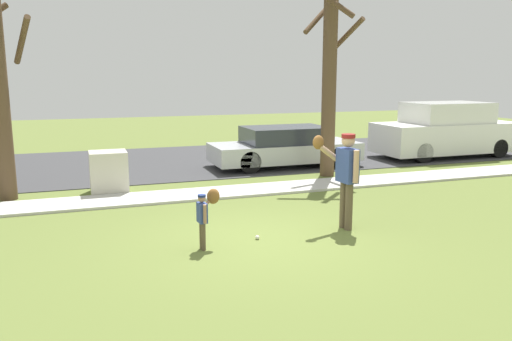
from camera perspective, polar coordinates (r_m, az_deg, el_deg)
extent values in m
plane|color=olive|center=(12.25, -5.03, -2.77)|extent=(48.00, 48.00, 0.00)
cube|color=beige|center=(12.34, -5.15, -2.54)|extent=(36.00, 1.20, 0.06)
cube|color=#38383A|center=(17.14, -9.29, 1.01)|extent=(36.00, 6.80, 0.02)
cylinder|color=brown|center=(9.58, 10.30, -3.97)|extent=(0.14, 0.14, 0.88)
cylinder|color=brown|center=(9.72, 9.71, -3.74)|extent=(0.14, 0.14, 0.88)
cube|color=#33478C|center=(9.49, 10.15, 0.56)|extent=(0.28, 0.44, 0.63)
sphere|color=tan|center=(9.42, 10.24, 3.26)|extent=(0.24, 0.24, 0.24)
cylinder|color=maroon|center=(9.41, 10.26, 3.81)|extent=(0.25, 0.25, 0.07)
cylinder|color=tan|center=(9.28, 11.08, 0.42)|extent=(0.10, 0.10, 0.59)
cylinder|color=tan|center=(9.53, 7.98, 2.03)|extent=(0.55, 0.15, 0.42)
ellipsoid|color=brown|center=(9.39, 6.95, 3.13)|extent=(0.23, 0.16, 0.26)
cylinder|color=brown|center=(8.52, -6.07, -7.17)|extent=(0.07, 0.07, 0.46)
cylinder|color=brown|center=(8.44, -5.87, -7.35)|extent=(0.07, 0.07, 0.46)
cube|color=#33478C|center=(8.37, -6.02, -4.69)|extent=(0.15, 0.23, 0.33)
sphere|color=#A87A5B|center=(8.31, -6.05, -3.12)|extent=(0.13, 0.13, 0.13)
cylinder|color=navy|center=(8.30, -6.06, -2.81)|extent=(0.13, 0.13, 0.04)
cylinder|color=#A87A5B|center=(8.51, -5.45, -3.61)|extent=(0.29, 0.08, 0.22)
ellipsoid|color=brown|center=(8.52, -4.78, -2.88)|extent=(0.23, 0.16, 0.26)
cylinder|color=#A87A5B|center=(8.24, -5.71, -4.86)|extent=(0.05, 0.05, 0.31)
sphere|color=white|center=(8.99, 0.15, -7.45)|extent=(0.07, 0.07, 0.07)
cube|color=beige|center=(12.89, -16.08, -0.18)|extent=(0.87, 0.79, 1.01)
cylinder|color=brown|center=(14.48, 8.19, 11.04)|extent=(0.40, 0.40, 5.93)
cylinder|color=brown|center=(14.91, 9.86, 14.40)|extent=(0.54, 1.37, 1.03)
cylinder|color=brown|center=(14.80, 6.78, 16.35)|extent=(1.06, 0.70, 0.86)
cylinder|color=brown|center=(12.95, -24.61, 13.02)|extent=(0.54, 1.37, 1.03)
cube|color=silver|center=(15.99, 3.24, 2.12)|extent=(4.60, 1.80, 0.55)
cube|color=#2D333D|center=(15.92, 3.26, 3.99)|extent=(2.53, 1.66, 0.50)
cylinder|color=black|center=(14.79, -0.70, 0.92)|extent=(0.64, 0.22, 0.64)
cylinder|color=black|center=(16.27, -2.48, 1.80)|extent=(0.64, 0.22, 0.64)
cylinder|color=black|center=(15.92, 9.08, 1.49)|extent=(0.64, 0.22, 0.64)
cylinder|color=black|center=(17.31, 6.59, 2.27)|extent=(0.64, 0.22, 0.64)
cube|color=silver|center=(19.05, 20.33, 3.52)|extent=(5.00, 1.95, 1.00)
cube|color=silver|center=(18.97, 20.49, 6.07)|extent=(2.75, 1.79, 0.70)
cylinder|color=black|center=(17.46, 18.13, 1.89)|extent=(0.64, 0.22, 0.64)
cylinder|color=black|center=(18.85, 14.95, 2.66)|extent=(0.64, 0.22, 0.64)
cylinder|color=black|center=(19.49, 25.40, 2.25)|extent=(0.64, 0.22, 0.64)
cylinder|color=black|center=(20.74, 22.05, 2.94)|extent=(0.64, 0.22, 0.64)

